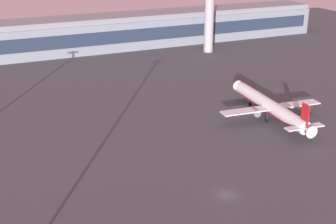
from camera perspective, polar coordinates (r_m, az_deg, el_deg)
ground_plane at (r=102.37m, az=7.38°, el=-10.30°), size 416.00×416.00×0.00m
terminal_building at (r=240.48m, az=-0.97°, el=10.53°), size 175.72×22.40×16.40m
airplane_mid_apron at (r=143.04m, az=12.76°, el=0.67°), size 33.24×42.66×10.94m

